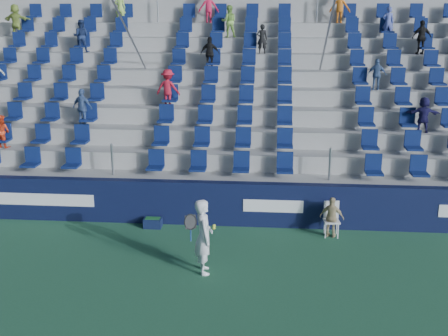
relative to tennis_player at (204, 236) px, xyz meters
name	(u,v)px	position (x,y,z in m)	size (l,w,h in m)	color
ground	(204,276)	(0.03, -0.21, -0.86)	(70.00, 70.00, 0.00)	#2A6241
sponsor_wall	(218,203)	(0.03, 2.94, -0.26)	(24.00, 0.32, 1.20)	#0E1435
grandstand	(231,114)	(0.02, 8.04, 1.28)	(24.00, 8.17, 6.63)	#A1A19C
tennis_player	(204,236)	(0.00, 0.00, 0.00)	(0.69, 0.70, 1.71)	silver
line_judge_chair	(331,216)	(3.04, 2.44, -0.35)	(0.43, 0.44, 0.90)	white
line_judge	(332,217)	(3.04, 2.29, -0.32)	(0.63, 0.26, 1.07)	tan
ball_bin	(153,222)	(-1.70, 2.54, -0.71)	(0.48, 0.31, 0.27)	#0F193A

